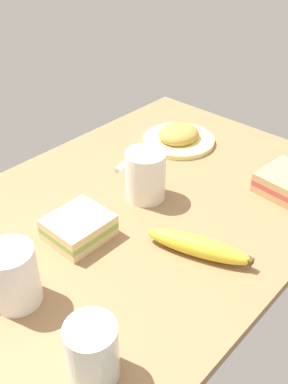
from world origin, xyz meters
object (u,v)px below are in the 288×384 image
object	(u,v)px
sandwich_main	(287,182)
glass_of_milk	(93,354)
coffee_mug_black	(145,175)
coffee_mug_milky	(13,275)
plate_of_food	(179,137)
sandwich_side	(79,227)
banana	(198,246)

from	to	relation	value
sandwich_main	glass_of_milk	world-z (taller)	glass_of_milk
coffee_mug_black	coffee_mug_milky	size ratio (longest dim) A/B	1.03
plate_of_food	coffee_mug_milky	xyz separation A→B (cm)	(57.08, 13.03, 3.77)
plate_of_food	glass_of_milk	bearing A→B (deg)	28.59
sandwich_side	coffee_mug_milky	bearing A→B (deg)	14.44
sandwich_main	coffee_mug_milky	bearing A→B (deg)	-17.03
plate_of_food	sandwich_main	xyz separation A→B (cm)	(1.23, 30.13, 0.67)
coffee_mug_black	banana	world-z (taller)	coffee_mug_black
coffee_mug_milky	sandwich_main	size ratio (longest dim) A/B	0.85
glass_of_milk	plate_of_food	bearing A→B (deg)	-151.41
sandwich_main	glass_of_milk	bearing A→B (deg)	1.25
plate_of_food	banana	world-z (taller)	plate_of_food
sandwich_side	banana	size ratio (longest dim) A/B	0.57
sandwich_main	banana	xyz separation A→B (cm)	(28.53, -2.16, -0.31)
glass_of_milk	banana	distance (cm)	28.07
banana	coffee_mug_black	bearing A→B (deg)	-110.23
coffee_mug_milky	banana	bearing A→B (deg)	151.33
coffee_mug_black	plate_of_food	bearing A→B (deg)	-157.86
sandwich_side	banana	world-z (taller)	sandwich_side
plate_of_food	coffee_mug_black	size ratio (longest dim) A/B	1.70
coffee_mug_black	glass_of_milk	world-z (taller)	coffee_mug_black
sandwich_side	plate_of_food	bearing A→B (deg)	-167.79
coffee_mug_milky	sandwich_side	world-z (taller)	coffee_mug_milky
plate_of_food	coffee_mug_black	distance (cm)	25.00
plate_of_food	sandwich_main	world-z (taller)	plate_of_food
sandwich_main	coffee_mug_black	bearing A→B (deg)	-43.89
sandwich_main	banana	bearing A→B (deg)	-4.34
coffee_mug_black	banana	size ratio (longest dim) A/B	0.55
plate_of_food	banana	xyz separation A→B (cm)	(29.76, 27.97, 0.36)
sandwich_main	sandwich_side	world-z (taller)	same
plate_of_food	sandwich_side	size ratio (longest dim) A/B	1.64
plate_of_food	sandwich_side	bearing A→B (deg)	12.21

